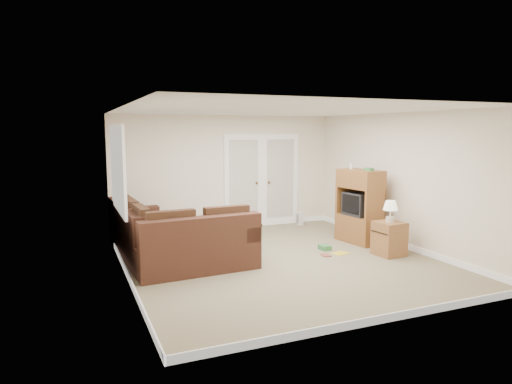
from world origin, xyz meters
name	(u,v)px	position (x,y,z in m)	size (l,w,h in m)	color
floor	(280,260)	(0.00, 0.00, 0.00)	(5.50, 5.50, 0.00)	gray
ceiling	(281,110)	(0.00, 0.00, 2.50)	(5.00, 5.50, 0.02)	silver
wall_left	(124,195)	(-2.50, 0.00, 1.25)	(0.02, 5.50, 2.50)	white
wall_right	(401,180)	(2.50, 0.00, 1.25)	(0.02, 5.50, 2.50)	white
wall_back	(226,173)	(0.00, 2.75, 1.25)	(5.00, 0.02, 2.50)	white
wall_front	(389,215)	(0.00, -2.75, 1.25)	(5.00, 0.02, 2.50)	white
baseboards	(280,257)	(0.00, 0.00, 0.05)	(5.00, 5.50, 0.10)	white
french_doors	(262,181)	(0.85, 2.71, 1.04)	(1.80, 0.05, 2.13)	white
window_left	(118,169)	(-2.46, 1.00, 1.55)	(0.05, 1.92, 1.42)	white
sectional_sofa	(166,240)	(-1.76, 0.74, 0.35)	(2.10, 2.94, 0.89)	#46271B
coffee_table	(235,240)	(-0.57, 0.65, 0.26)	(0.89, 1.28, 0.79)	black
tv_armoire	(360,206)	(1.97, 0.55, 0.72)	(0.60, 0.94, 1.53)	brown
side_cabinet	(389,236)	(1.91, -0.45, 0.35)	(0.49, 0.49, 0.97)	#966237
space_heater	(300,218)	(1.70, 2.45, 0.16)	(0.12, 0.10, 0.31)	white
floor_magazine	(340,253)	(1.18, -0.03, 0.00)	(0.29, 0.22, 0.01)	gold
floor_greenbox	(325,247)	(1.06, 0.29, 0.04)	(0.16, 0.22, 0.09)	#3A8040
floor_book	(322,255)	(0.80, -0.04, 0.01)	(0.15, 0.20, 0.02)	brown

